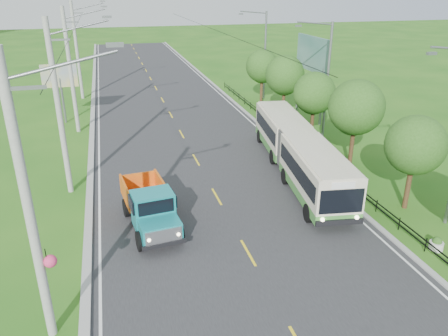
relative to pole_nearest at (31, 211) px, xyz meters
name	(u,v)px	position (x,y,z in m)	size (l,w,h in m)	color
ground	(248,253)	(8.24, 3.00, -4.94)	(240.00, 240.00, 0.00)	#225D16
road	(178,127)	(8.24, 23.00, -4.93)	(14.00, 120.00, 0.02)	#28282B
curb_left	(92,133)	(1.04, 23.00, -4.86)	(0.40, 120.00, 0.15)	#9E9E99
curb_right	(255,120)	(15.39, 23.00, -4.89)	(0.30, 120.00, 0.10)	#9E9E99
edge_line_left	(99,133)	(1.59, 23.00, -4.91)	(0.12, 120.00, 0.00)	silver
edge_line_right	(250,121)	(14.89, 23.00, -4.91)	(0.12, 120.00, 0.00)	silver
centre_dash	(248,252)	(8.24, 3.00, -4.91)	(0.12, 2.20, 0.00)	yellow
railing_right	(290,138)	(16.24, 17.00, -4.64)	(0.04, 40.00, 0.60)	black
pole_nearest	(31,211)	(0.00, 0.00, 0.00)	(3.51, 0.44, 10.00)	gray
pole_near	(59,109)	(-0.02, 12.00, 0.16)	(3.51, 0.32, 10.00)	gray
pole_mid	(71,71)	(-0.02, 24.00, 0.16)	(3.51, 0.32, 10.00)	gray
pole_far	(77,51)	(-0.02, 36.00, 0.16)	(3.51, 0.32, 10.00)	gray
tree_second	(414,147)	(18.10, 5.14, -1.42)	(3.18, 3.26, 5.30)	#382314
tree_third	(356,110)	(18.10, 11.14, -0.95)	(3.60, 3.62, 6.00)	#382314
tree_fourth	(314,95)	(18.10, 17.14, -1.35)	(3.24, 3.31, 5.40)	#382314
tree_fifth	(285,77)	(18.10, 23.14, -1.08)	(3.48, 3.52, 5.80)	#382314
tree_back	(262,68)	(18.10, 29.14, -1.28)	(3.30, 3.36, 5.50)	#382314
streetlight_mid	(326,78)	(18.88, 17.00, -0.03)	(3.02, 0.20, 9.07)	slate
streetlight_far	(264,52)	(18.88, 31.00, -0.03)	(3.02, 0.20, 9.07)	slate
planter_front	(436,244)	(16.84, 1.00, -4.65)	(0.64, 0.64, 0.67)	silver
planter_near	(349,177)	(16.84, 9.00, -4.65)	(0.64, 0.64, 0.67)	silver
planter_mid	(297,137)	(16.84, 17.00, -4.65)	(0.64, 0.64, 0.67)	silver
planter_far	(263,111)	(16.84, 25.00, -4.65)	(0.64, 0.64, 0.67)	silver
billboard_left	(60,80)	(-1.26, 27.00, -1.07)	(3.00, 0.20, 5.20)	slate
billboard_right	(312,59)	(20.54, 23.00, 0.41)	(0.24, 6.00, 7.30)	slate
bus	(298,149)	(14.09, 10.91, -3.18)	(4.43, 15.31, 2.92)	#3E8334
dump_truck	(150,204)	(4.16, 6.52, -3.63)	(2.70, 5.69, 2.31)	teal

